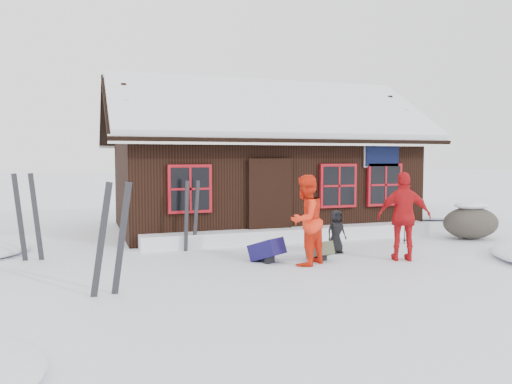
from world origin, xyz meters
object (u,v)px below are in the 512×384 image
skier_crouched (336,232)px  ski_poles (407,220)px  backpack_olive (319,253)px  ski_pair_left (112,240)px  boulder (471,222)px  backpack_blue (267,253)px  skier_orange_left (306,220)px  skier_orange_right (404,216)px

skier_crouched → ski_poles: size_ratio=0.78×
skier_crouched → backpack_olive: size_ratio=1.89×
ski_pair_left → skier_crouched: bearing=29.6°
ski_pair_left → backpack_olive: (4.13, 1.31, -0.71)m
boulder → backpack_blue: (-5.93, -0.94, -0.27)m
skier_orange_left → boulder: bearing=163.3°
skier_orange_right → boulder: bearing=-127.7°
ski_pair_left → backpack_olive: bearing=26.1°
boulder → ski_poles: (-1.97, -0.05, 0.13)m
boulder → ski_pair_left: ski_pair_left is taller
skier_orange_left → skier_orange_right: 2.07m
skier_orange_left → boulder: (5.33, 1.48, -0.44)m
skier_crouched → ski_poles: 2.28m
skier_crouched → backpack_olive: (-0.67, -0.55, -0.34)m
backpack_blue → ski_poles: bearing=-20.2°
skier_orange_left → backpack_olive: size_ratio=3.51×
skier_orange_right → backpack_blue: 2.87m
backpack_blue → skier_crouched: bearing=-21.4°
skier_orange_right → skier_crouched: 1.53m
skier_crouched → backpack_blue: bearing=-175.1°
backpack_olive → ski_pair_left: bearing=-171.3°
skier_orange_left → backpack_blue: size_ratio=2.88×
backpack_olive → backpack_blue: bearing=160.7°
skier_orange_right → skier_orange_left: bearing=17.0°
skier_orange_left → backpack_olive: skier_orange_left is taller
skier_orange_left → backpack_blue: 1.07m
ski_pair_left → ski_poles: bearing=27.3°
backpack_blue → backpack_olive: backpack_blue is taller
boulder → ski_poles: size_ratio=1.22×
boulder → backpack_olive: bearing=-166.8°
boulder → backpack_blue: size_ratio=2.43×
skier_crouched → boulder: size_ratio=0.64×
boulder → backpack_blue: boulder is taller
skier_crouched → backpack_olive: skier_crouched is taller
boulder → skier_orange_right: bearing=-152.0°
skier_crouched → backpack_blue: skier_crouched is taller
skier_orange_right → backpack_olive: bearing=3.4°
backpack_olive → skier_orange_left: bearing=-153.3°
skier_crouched → boulder: 4.23m
skier_orange_right → ski_pair_left: bearing=31.3°
skier_crouched → boulder: (4.19, 0.59, -0.03)m
skier_orange_left → skier_orange_right: (2.06, -0.26, 0.02)m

